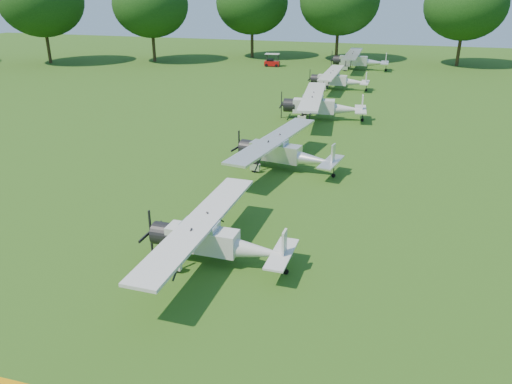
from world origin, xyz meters
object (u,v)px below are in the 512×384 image
at_px(aircraft_3, 213,238).
at_px(aircraft_7, 358,59).
at_px(aircraft_4, 283,150).
at_px(aircraft_5, 320,104).
at_px(golf_cart, 272,62).
at_px(aircraft_6, 337,79).

relative_size(aircraft_3, aircraft_7, 0.83).
distance_m(aircraft_4, aircraft_5, 12.39).
xyz_separation_m(aircraft_5, aircraft_7, (0.39, 26.58, 0.06)).
xyz_separation_m(aircraft_5, golf_cart, (-10.95, 26.34, -0.72)).
xyz_separation_m(aircraft_3, aircraft_4, (0.12, 11.37, 0.08)).
bearing_deg(aircraft_5, aircraft_3, -96.63).
relative_size(aircraft_4, aircraft_7, 0.89).
bearing_deg(aircraft_7, aircraft_5, -91.74).
bearing_deg(aircraft_7, aircraft_4, -91.71).
bearing_deg(aircraft_6, golf_cart, 128.19).
relative_size(aircraft_3, aircraft_5, 0.86).
bearing_deg(aircraft_3, aircraft_5, 90.55).
distance_m(aircraft_3, golf_cart, 51.22).
xyz_separation_m(aircraft_3, aircraft_6, (-0.14, 36.67, 0.04)).
bearing_deg(aircraft_6, aircraft_7, 86.69).
bearing_deg(golf_cart, aircraft_7, -2.16).
bearing_deg(aircraft_3, aircraft_4, 90.64).
bearing_deg(aircraft_6, aircraft_5, -88.07).
distance_m(aircraft_3, aircraft_5, 23.76).
distance_m(aircraft_6, golf_cart, 17.07).
bearing_deg(golf_cart, aircraft_6, -55.28).
xyz_separation_m(aircraft_3, aircraft_7, (0.67, 50.34, 0.23)).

